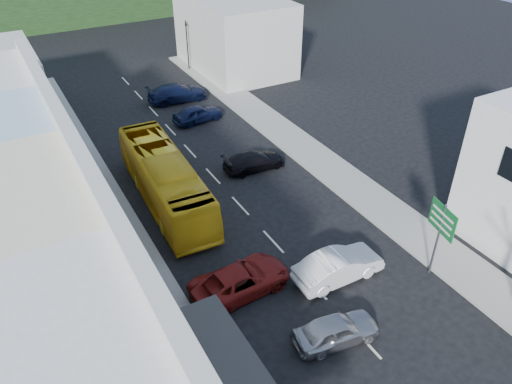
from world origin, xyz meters
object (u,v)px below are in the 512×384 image
bus (165,181)px  car_silver (336,330)px  car_red (241,280)px  traffic_signal (187,46)px  car_white (338,267)px  pedestrian_left (141,288)px  direction_sign (437,240)px

bus → car_silver: (2.62, -13.97, -0.85)m
car_red → traffic_signal: 31.94m
car_white → pedestrian_left: size_ratio=2.59×
car_white → traffic_signal: bearing=-9.0°
car_white → car_red: bearing=71.7°
car_white → direction_sign: 5.07m
bus → car_white: bearing=-61.8°
bus → car_silver: bus is taller
bus → car_red: bus is taller
car_silver → direction_sign: (6.95, 1.17, 1.45)m
car_silver → car_white: size_ratio=1.00×
bus → direction_sign: direction_sign is taller
car_red → pedestrian_left: pedestrian_left is taller
direction_sign → traffic_signal: bearing=100.7°
car_red → direction_sign: bearing=-115.6°
car_white → car_silver: bearing=141.9°
bus → car_white: size_ratio=2.64×
car_red → direction_sign: size_ratio=1.07×
car_white → car_red: 5.03m
pedestrian_left → traffic_signal: traffic_signal is taller
direction_sign → pedestrian_left: bearing=171.3°
pedestrian_left → traffic_signal: (14.49, 28.74, 1.47)m
car_red → pedestrian_left: bearing=67.1°
car_silver → pedestrian_left: bearing=54.6°
direction_sign → traffic_signal: size_ratio=0.87×
bus → pedestrian_left: (-4.12, -7.62, -0.55)m
car_red → bus: bearing=-1.6°
bus → car_white: 11.98m
car_silver → car_red: 5.29m
traffic_signal → car_silver: bearing=74.5°
car_silver → pedestrian_left: pedestrian_left is taller
traffic_signal → direction_sign: bearing=85.7°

